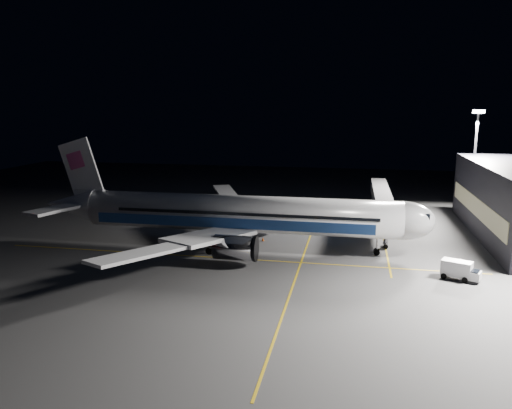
{
  "coord_description": "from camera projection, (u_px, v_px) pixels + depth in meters",
  "views": [
    {
      "loc": [
        16.75,
        -72.57,
        21.81
      ],
      "look_at": [
        1.62,
        3.91,
        6.0
      ],
      "focal_mm": 35.0,
      "sensor_mm": 36.0,
      "label": 1
    }
  ],
  "objects": [
    {
      "name": "safety_cone_b",
      "position": [
        235.0,
        238.0,
        81.43
      ],
      "size": [
        0.38,
        0.38,
        0.57
      ],
      "primitive_type": "cone",
      "color": "#FF580A",
      "rests_on": "ground"
    },
    {
      "name": "safety_cone_a",
      "position": [
        263.0,
        239.0,
        80.55
      ],
      "size": [
        0.43,
        0.43,
        0.64
      ],
      "primitive_type": "cone",
      "color": "#FF580A",
      "rests_on": "ground"
    },
    {
      "name": "guide_line_main",
      "position": [
        305.0,
        250.0,
        75.39
      ],
      "size": [
        0.25,
        80.0,
        0.01
      ],
      "primitive_type": "cube",
      "color": "gold",
      "rests_on": "ground"
    },
    {
      "name": "jet_bridge",
      "position": [
        382.0,
        201.0,
        89.56
      ],
      "size": [
        3.6,
        34.4,
        6.3
      ],
      "color": "#B2B2B7",
      "rests_on": "ground"
    },
    {
      "name": "ground",
      "position": [
        241.0,
        247.0,
        77.29
      ],
      "size": [
        200.0,
        200.0,
        0.0
      ],
      "primitive_type": "plane",
      "color": "#4C4C4F",
      "rests_on": "ground"
    },
    {
      "name": "guide_line_side",
      "position": [
        383.0,
        237.0,
        82.72
      ],
      "size": [
        0.25,
        40.0,
        0.01
      ],
      "primitive_type": "cube",
      "color": "gold",
      "rests_on": "ground"
    },
    {
      "name": "guide_line_cross",
      "position": [
        232.0,
        258.0,
        71.52
      ],
      "size": [
        70.0,
        0.25,
        0.01
      ],
      "primitive_type": "cube",
      "color": "gold",
      "rests_on": "ground"
    },
    {
      "name": "floodlight_mast_north",
      "position": [
        475.0,
        152.0,
        97.98
      ],
      "size": [
        2.4,
        0.68,
        20.7
      ],
      "color": "#59595E",
      "rests_on": "ground"
    },
    {
      "name": "baggage_tug",
      "position": [
        277.0,
        215.0,
        95.67
      ],
      "size": [
        2.73,
        2.27,
        1.85
      ],
      "rotation": [
        0.0,
        0.0,
        -0.1
      ],
      "color": "black",
      "rests_on": "ground"
    },
    {
      "name": "airliner",
      "position": [
        234.0,
        214.0,
        76.47
      ],
      "size": [
        61.48,
        54.22,
        16.64
      ],
      "color": "silver",
      "rests_on": "ground"
    },
    {
      "name": "safety_cone_c",
      "position": [
        223.0,
        222.0,
        91.93
      ],
      "size": [
        0.39,
        0.39,
        0.58
      ],
      "primitive_type": "cone",
      "color": "#FF580A",
      "rests_on": "ground"
    },
    {
      "name": "service_truck",
      "position": [
        460.0,
        270.0,
        62.73
      ],
      "size": [
        4.98,
        3.56,
        2.38
      ],
      "rotation": [
        0.0,
        0.0,
        -0.41
      ],
      "color": "silver",
      "rests_on": "ground"
    }
  ]
}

